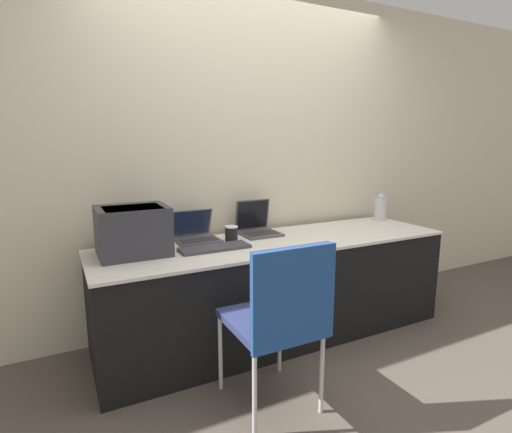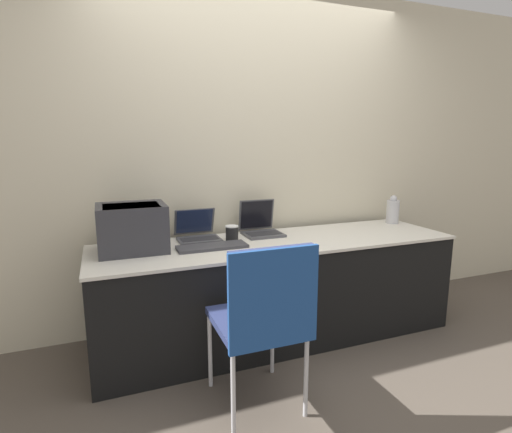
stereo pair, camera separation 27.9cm
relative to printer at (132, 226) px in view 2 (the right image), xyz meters
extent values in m
plane|color=brown|center=(0.99, -0.44, -0.89)|extent=(14.00, 14.00, 0.00)
cube|color=beige|center=(0.99, 0.37, 0.41)|extent=(8.00, 0.05, 2.60)
cube|color=black|center=(0.99, -0.09, -0.54)|extent=(2.57, 0.70, 0.71)
cube|color=silver|center=(0.99, -0.09, -0.17)|extent=(2.59, 0.72, 0.02)
cube|color=#333338|center=(0.00, 0.00, -0.01)|extent=(0.42, 0.35, 0.30)
cube|color=#51565B|center=(0.00, -0.03, 0.11)|extent=(0.34, 0.27, 0.05)
cube|color=#4C4C51|center=(0.46, 0.10, -0.16)|extent=(0.30, 0.21, 0.02)
cube|color=#2D2D30|center=(0.46, 0.09, -0.15)|extent=(0.26, 0.12, 0.00)
cube|color=#4C4C51|center=(0.46, 0.25, -0.05)|extent=(0.30, 0.08, 0.20)
cube|color=#192342|center=(0.46, 0.24, -0.05)|extent=(0.27, 0.07, 0.18)
cube|color=#4C4C51|center=(0.95, 0.09, -0.16)|extent=(0.28, 0.24, 0.02)
cube|color=#2D2D30|center=(0.95, 0.08, -0.15)|extent=(0.25, 0.13, 0.00)
cube|color=#4C4C51|center=(0.95, 0.23, -0.03)|extent=(0.28, 0.05, 0.24)
cube|color=black|center=(0.95, 0.23, -0.03)|extent=(0.25, 0.04, 0.21)
cube|color=#3D3D42|center=(0.49, -0.12, -0.15)|extent=(0.47, 0.16, 0.02)
cylinder|color=black|center=(0.68, 0.04, -0.12)|extent=(0.09, 0.09, 0.10)
cylinder|color=white|center=(0.68, 0.04, -0.06)|extent=(0.09, 0.09, 0.01)
cylinder|color=silver|center=(2.16, 0.11, -0.06)|extent=(0.11, 0.11, 0.20)
sphere|color=silver|center=(2.16, 0.11, 0.05)|extent=(0.06, 0.06, 0.06)
cube|color=navy|center=(0.56, -0.74, -0.42)|extent=(0.43, 0.47, 0.04)
cube|color=navy|center=(0.56, -0.96, -0.17)|extent=(0.43, 0.03, 0.45)
cylinder|color=silver|center=(0.36, -0.52, -0.67)|extent=(0.02, 0.02, 0.46)
cylinder|color=silver|center=(0.76, -0.52, -0.67)|extent=(0.02, 0.02, 0.46)
cylinder|color=silver|center=(0.36, -0.96, -0.67)|extent=(0.02, 0.02, 0.46)
cylinder|color=silver|center=(0.76, -0.96, -0.67)|extent=(0.02, 0.02, 0.46)
cube|color=#1E478C|center=(0.56, -0.99, -0.20)|extent=(0.46, 0.02, 0.49)
camera|label=1|loc=(-0.42, -2.50, 0.54)|focal=28.00mm
camera|label=2|loc=(-0.16, -2.61, 0.54)|focal=28.00mm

